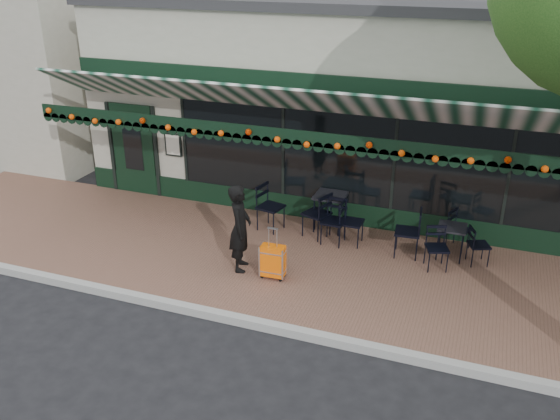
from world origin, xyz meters
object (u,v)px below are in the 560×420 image
(chair_a_right, at_px, (459,230))
(chair_solo, at_px, (271,207))
(cafe_table_b, at_px, (330,198))
(chair_b_left, at_px, (317,214))
(chair_a_front, at_px, (437,248))
(cafe_table_a, at_px, (452,230))
(chair_b_front, at_px, (333,222))
(chair_a_left, at_px, (407,232))
(suitcase, at_px, (273,261))
(chair_b_right, at_px, (352,223))
(woman, at_px, (240,228))
(chair_a_extra, at_px, (479,245))

(chair_a_right, bearing_deg, chair_solo, 119.29)
(cafe_table_b, distance_m, chair_b_left, 0.50)
(chair_a_front, height_order, chair_solo, chair_solo)
(cafe_table_a, relative_size, chair_b_front, 0.69)
(chair_a_left, height_order, chair_b_left, chair_b_left)
(suitcase, distance_m, chair_a_right, 3.85)
(cafe_table_b, xyz_separation_m, chair_b_left, (-0.17, -0.42, -0.21))
(chair_b_left, bearing_deg, cafe_table_b, 179.68)
(chair_solo, bearing_deg, chair_b_right, -79.08)
(suitcase, relative_size, chair_solo, 0.99)
(chair_a_front, xyz_separation_m, chair_solo, (-3.51, 0.51, 0.09))
(suitcase, relative_size, chair_b_left, 1.00)
(woman, distance_m, chair_a_extra, 4.52)
(cafe_table_b, relative_size, chair_b_right, 0.86)
(woman, bearing_deg, chair_solo, -12.81)
(chair_a_left, distance_m, chair_b_front, 1.48)
(cafe_table_a, height_order, chair_b_right, chair_b_right)
(chair_solo, bearing_deg, chair_a_front, -85.37)
(chair_b_front, bearing_deg, chair_b_right, 18.40)
(suitcase, distance_m, cafe_table_b, 2.39)
(chair_a_front, height_order, chair_b_front, chair_b_front)
(cafe_table_a, distance_m, chair_a_front, 0.61)
(woman, relative_size, chair_a_extra, 2.19)
(chair_b_right, distance_m, chair_solo, 1.77)
(cafe_table_a, xyz_separation_m, chair_b_front, (-2.29, -0.20, -0.11))
(woman, distance_m, chair_a_right, 4.37)
(chair_a_left, bearing_deg, chair_a_extra, 90.58)
(suitcase, distance_m, cafe_table_a, 3.53)
(chair_a_front, bearing_deg, chair_b_left, 147.92)
(cafe_table_a, height_order, chair_b_front, chair_b_front)
(chair_a_left, xyz_separation_m, chair_a_front, (0.60, -0.33, -0.08))
(chair_a_left, bearing_deg, chair_b_right, -101.04)
(chair_a_right, xyz_separation_m, chair_b_right, (-2.06, -0.50, 0.05))
(chair_a_left, height_order, chair_a_extra, chair_a_left)
(chair_a_extra, relative_size, chair_b_left, 0.77)
(chair_a_right, distance_m, chair_a_extra, 0.63)
(cafe_table_a, distance_m, cafe_table_b, 2.57)
(chair_b_front, distance_m, chair_solo, 1.43)
(cafe_table_b, height_order, chair_a_front, chair_a_front)
(suitcase, distance_m, chair_b_front, 1.85)
(cafe_table_b, xyz_separation_m, chair_a_right, (2.66, 0.00, -0.30))
(cafe_table_a, bearing_deg, chair_b_right, -177.04)
(chair_b_left, xyz_separation_m, chair_b_front, (0.41, -0.18, -0.03))
(cafe_table_b, height_order, chair_b_front, chair_b_front)
(suitcase, bearing_deg, chair_b_left, 80.46)
(woman, distance_m, chair_a_left, 3.26)
(chair_a_right, relative_size, chair_solo, 0.81)
(woman, xyz_separation_m, chair_b_right, (1.69, 1.70, -0.37))
(cafe_table_b, height_order, chair_b_left, chair_b_left)
(chair_a_extra, xyz_separation_m, chair_b_front, (-2.81, -0.11, 0.09))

